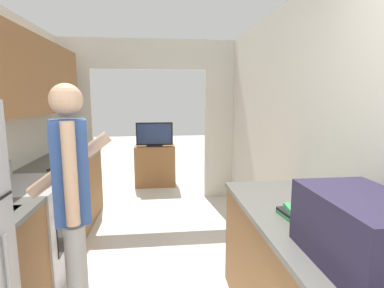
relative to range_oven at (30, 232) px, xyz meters
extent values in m
cube|color=brown|center=(-0.15, 0.38, 1.39)|extent=(0.32, 2.92, 0.77)
cube|color=silver|center=(2.37, -0.66, 0.79)|extent=(0.06, 6.64, 2.50)
cube|color=silver|center=(-0.18, 2.08, 0.57)|extent=(0.65, 0.06, 2.05)
cube|color=silver|center=(2.21, 2.08, 0.57)|extent=(0.65, 0.06, 2.05)
cube|color=silver|center=(1.01, 2.08, 1.82)|extent=(3.05, 0.06, 0.45)
cube|color=brown|center=(-0.01, 1.10, -0.02)|extent=(0.60, 1.48, 0.87)
cube|color=#565651|center=(-0.01, 1.11, 0.43)|extent=(0.62, 1.49, 0.03)
cube|color=#565651|center=(2.04, -1.06, 0.43)|extent=(0.62, 1.81, 0.03)
cube|color=#B7B7BC|center=(0.00, 0.00, -0.01)|extent=(0.62, 0.73, 0.90)
cube|color=black|center=(0.32, 0.00, -0.01)|extent=(0.01, 0.49, 0.27)
cylinder|color=#B7B7BC|center=(0.34, 0.00, 0.22)|extent=(0.02, 0.58, 0.02)
cylinder|color=#232328|center=(0.13, -0.16, 0.44)|extent=(0.16, 0.16, 0.01)
cylinder|color=#232328|center=(0.13, 0.16, 0.44)|extent=(0.16, 0.16, 0.01)
cylinder|color=#232328|center=(-0.12, -0.16, 0.44)|extent=(0.16, 0.16, 0.01)
cylinder|color=#232328|center=(-0.12, 0.16, 0.44)|extent=(0.16, 0.16, 0.01)
cylinder|color=#9E9E9E|center=(0.58, -0.67, -0.03)|extent=(0.16, 0.16, 0.86)
cube|color=#335193|center=(0.60, -0.75, 0.73)|extent=(0.26, 0.26, 0.65)
cylinder|color=#DBAD89|center=(0.64, -0.89, 0.74)|extent=(0.10, 0.10, 0.61)
cylinder|color=#DBAD89|center=(0.57, -0.61, 0.74)|extent=(0.55, 0.22, 0.42)
sphere|color=#DBAD89|center=(0.60, -0.75, 1.17)|extent=(0.20, 0.20, 0.20)
cube|color=#231E38|center=(2.04, -1.50, 0.55)|extent=(0.39, 0.60, 0.21)
cube|color=#231E38|center=(2.04, -1.50, 0.71)|extent=(0.39, 0.60, 0.11)
cube|color=#2D2D33|center=(2.04, -1.18, 0.70)|extent=(0.23, 0.02, 0.10)
cube|color=#33894C|center=(2.01, -0.97, 0.46)|extent=(0.22, 0.27, 0.02)
cube|color=black|center=(2.01, -0.98, 0.47)|extent=(0.21, 0.28, 0.02)
cube|color=#33894C|center=(2.01, -1.00, 0.50)|extent=(0.19, 0.25, 0.03)
cube|color=brown|center=(1.07, 2.83, -0.08)|extent=(0.73, 0.42, 0.75)
cube|color=black|center=(1.07, 2.79, 0.30)|extent=(0.29, 0.16, 0.02)
cube|color=black|center=(1.07, 2.79, 0.52)|extent=(0.66, 0.04, 0.41)
cube|color=navy|center=(1.07, 2.76, 0.52)|extent=(0.61, 0.01, 0.36)
cube|color=#B7B7BC|center=(0.06, 0.65, 0.45)|extent=(0.13, 0.23, 0.00)
cube|color=black|center=(0.06, 0.48, 0.45)|extent=(0.07, 0.11, 0.02)
camera|label=1|loc=(1.16, -2.64, 1.19)|focal=28.00mm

